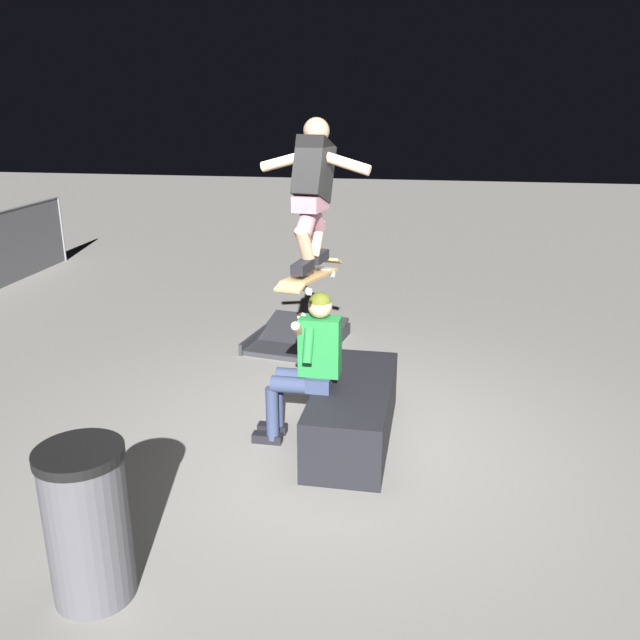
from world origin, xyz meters
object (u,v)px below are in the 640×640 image
at_px(ledge_box_main, 353,412).
at_px(kicker_ramp, 297,340).
at_px(person_sitting_on_ledge, 307,360).
at_px(trash_bin, 88,523).
at_px(skater_airborne, 313,187).
at_px(skateboard, 311,276).

xyz_separation_m(ledge_box_main, kicker_ramp, (2.23, 0.95, -0.21)).
height_order(person_sitting_on_ledge, trash_bin, person_sitting_on_ledge).
bearing_deg(skater_airborne, trash_bin, 154.08).
bearing_deg(person_sitting_on_ledge, skateboard, -152.43).
height_order(ledge_box_main, person_sitting_on_ledge, person_sitting_on_ledge).
xyz_separation_m(kicker_ramp, trash_bin, (-4.38, 0.35, 0.44)).
bearing_deg(ledge_box_main, person_sitting_on_ledge, 104.78).
bearing_deg(ledge_box_main, kicker_ramp, 23.12).
distance_m(skateboard, skater_airborne, 0.69).
xyz_separation_m(skater_airborne, trash_bin, (-2.01, 0.98, -1.71)).
distance_m(skateboard, trash_bin, 2.41).
relative_size(ledge_box_main, trash_bin, 1.65).
bearing_deg(trash_bin, ledge_box_main, -31.09).
height_order(ledge_box_main, trash_bin, trash_bin).
height_order(skateboard, trash_bin, skateboard).
height_order(skateboard, skater_airborne, skater_airborne).
relative_size(skater_airborne, kicker_ramp, 0.88).
relative_size(skateboard, kicker_ramp, 0.81).
bearing_deg(skateboard, person_sitting_on_ledge, 27.57).
xyz_separation_m(skateboard, kicker_ramp, (2.43, 0.62, -1.47)).
bearing_deg(person_sitting_on_ledge, skater_airborne, -125.04).
bearing_deg(skater_airborne, person_sitting_on_ledge, 54.96).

